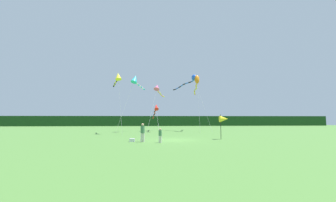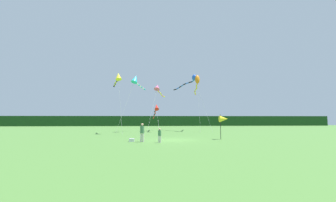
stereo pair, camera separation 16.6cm
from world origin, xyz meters
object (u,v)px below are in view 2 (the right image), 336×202
object	(u,v)px
kite_orange	(197,82)
kite_rainbow	(158,88)
person_child	(160,135)
kite_cyan	(136,80)
kite_blue	(191,80)
banner_flag_pole	(224,119)
kite_yellow	(118,77)
cooler_box	(132,140)
person_adult	(142,132)
kite_red	(156,109)

from	to	relation	value
kite_orange	kite_rainbow	bearing A→B (deg)	178.71
person_child	kite_cyan	bearing A→B (deg)	102.39
kite_blue	kite_rainbow	world-z (taller)	kite_blue
kite_cyan	banner_flag_pole	bearing A→B (deg)	-52.65
kite_yellow	kite_blue	world-z (taller)	kite_blue
kite_orange	kite_blue	bearing A→B (deg)	144.82
kite_orange	cooler_box	bearing A→B (deg)	-120.10
kite_orange	kite_rainbow	size ratio (longest dim) A/B	1.11
banner_flag_pole	kite_yellow	distance (m)	16.89
kite_orange	kite_rainbow	world-z (taller)	kite_orange
banner_flag_pole	cooler_box	bearing A→B (deg)	-169.07
cooler_box	kite_orange	size ratio (longest dim) A/B	0.05
banner_flag_pole	kite_cyan	bearing A→B (deg)	127.35
person_adult	banner_flag_pole	distance (m)	8.83
kite_yellow	kite_red	world-z (taller)	kite_yellow
kite_yellow	kite_blue	distance (m)	13.74
kite_rainbow	kite_red	bearing A→B (deg)	-112.62
person_child	kite_red	bearing A→B (deg)	90.50
person_child	kite_rainbow	xyz separation A→B (m)	(0.16, 18.00, 6.84)
cooler_box	kite_cyan	xyz separation A→B (m)	(-1.04, 15.63, 8.68)
kite_red	kite_orange	bearing A→B (deg)	4.67
person_child	kite_blue	world-z (taller)	kite_blue
cooler_box	kite_rainbow	distance (m)	18.79
kite_cyan	kite_rainbow	distance (m)	4.25
person_child	kite_orange	xyz separation A→B (m)	(7.18, 17.84, 8.05)
cooler_box	kite_yellow	xyz separation A→B (m)	(-3.23, 11.08, 8.16)
person_child	kite_cyan	xyz separation A→B (m)	(-3.64, 16.59, 8.09)
cooler_box	kite_orange	bearing A→B (deg)	59.90
kite_rainbow	banner_flag_pole	bearing A→B (deg)	-66.16
person_child	kite_blue	size ratio (longest dim) A/B	0.13
kite_red	kite_orange	distance (m)	8.87
cooler_box	banner_flag_pole	distance (m)	9.86
kite_red	kite_cyan	distance (m)	6.13
cooler_box	kite_rainbow	world-z (taller)	kite_rainbow
kite_blue	kite_red	size ratio (longest dim) A/B	0.99
cooler_box	kite_orange	world-z (taller)	kite_orange
kite_yellow	kite_rainbow	distance (m)	8.48
kite_cyan	kite_rainbow	size ratio (longest dim) A/B	1.09
person_adult	person_child	distance (m)	1.79
kite_blue	person_adult	bearing A→B (deg)	-113.97
kite_blue	kite_red	distance (m)	8.51
kite_orange	kite_rainbow	distance (m)	7.12
banner_flag_pole	kite_blue	xyz separation A→B (m)	(-0.60, 15.68, 7.13)
person_child	kite_rainbow	distance (m)	19.25
banner_flag_pole	kite_rainbow	world-z (taller)	kite_rainbow
person_child	kite_orange	distance (m)	20.85
person_child	cooler_box	xyz separation A→B (m)	(-2.60, 0.96, -0.58)
kite_yellow	kite_red	xyz separation A→B (m)	(5.68, 5.20, -4.48)
person_adult	person_child	bearing A→B (deg)	-23.81
banner_flag_pole	kite_blue	world-z (taller)	kite_blue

